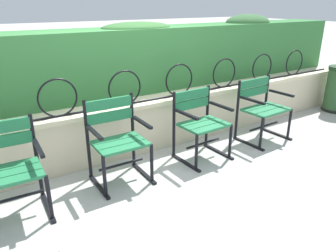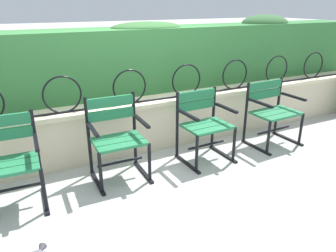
# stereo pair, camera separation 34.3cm
# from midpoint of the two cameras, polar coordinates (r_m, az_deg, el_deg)

# --- Properties ---
(ground_plane) EXTENTS (60.00, 60.00, 0.00)m
(ground_plane) POSITION_cam_midpoint_polar(r_m,az_deg,el_deg) (3.65, -2.45, -8.30)
(ground_plane) COLOR #ADADA8
(stone_wall) EXTENTS (8.13, 0.41, 0.65)m
(stone_wall) POSITION_cam_midpoint_polar(r_m,az_deg,el_deg) (4.11, -7.83, 0.11)
(stone_wall) COLOR beige
(stone_wall) RESTS_ON ground
(iron_arch_fence) EXTENTS (7.57, 0.02, 0.42)m
(iron_arch_fence) POSITION_cam_midpoint_polar(r_m,az_deg,el_deg) (3.83, -9.95, 6.36)
(iron_arch_fence) COLOR black
(iron_arch_fence) RESTS_ON stone_wall
(hedge_row) EXTENTS (7.97, 0.66, 0.97)m
(hedge_row) POSITION_cam_midpoint_polar(r_m,az_deg,el_deg) (4.37, -11.13, 11.58)
(hedge_row) COLOR #387A3D
(hedge_row) RESTS_ON stone_wall
(park_chair_leftmost) EXTENTS (0.60, 0.54, 0.86)m
(park_chair_leftmost) POSITION_cam_midpoint_polar(r_m,az_deg,el_deg) (3.17, -29.70, -6.63)
(park_chair_leftmost) COLOR #237547
(park_chair_leftmost) RESTS_ON ground
(park_chair_centre_left) EXTENTS (0.57, 0.53, 0.88)m
(park_chair_centre_left) POSITION_cam_midpoint_polar(r_m,az_deg,el_deg) (3.40, -11.96, -2.27)
(park_chair_centre_left) COLOR #237547
(park_chair_centre_left) RESTS_ON ground
(park_chair_centre_right) EXTENTS (0.59, 0.54, 0.82)m
(park_chair_centre_right) POSITION_cam_midpoint_polar(r_m,az_deg,el_deg) (3.84, 3.15, 0.71)
(park_chair_centre_right) COLOR #237547
(park_chair_centre_right) RESTS_ON ground
(park_chair_rightmost) EXTENTS (0.66, 0.55, 0.83)m
(park_chair_rightmost) POSITION_cam_midpoint_polar(r_m,az_deg,el_deg) (4.51, 14.26, 3.31)
(park_chair_rightmost) COLOR #237547
(park_chair_rightmost) RESTS_ON ground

